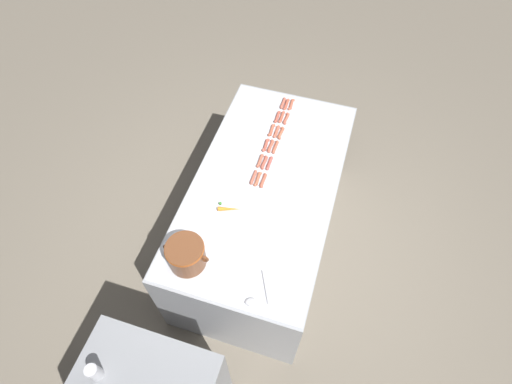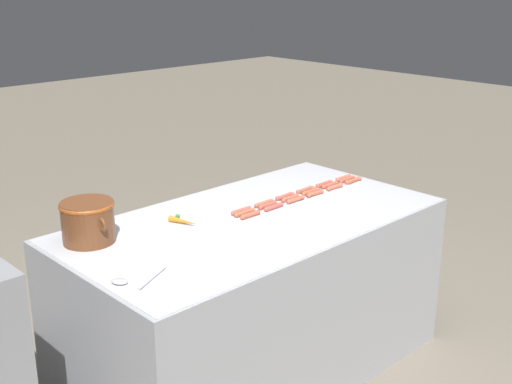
{
  "view_description": "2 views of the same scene",
  "coord_description": "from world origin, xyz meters",
  "px_view_note": "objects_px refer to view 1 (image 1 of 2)",
  "views": [
    {
      "loc": [
        -0.46,
        1.7,
        3.28
      ],
      "look_at": [
        0.03,
        0.15,
        0.94
      ],
      "focal_mm": 28.24,
      "sensor_mm": 36.0,
      "label": 1
    },
    {
      "loc": [
        -2.29,
        2.16,
        2.06
      ],
      "look_at": [
        0.05,
        -0.07,
        0.99
      ],
      "focal_mm": 46.43,
      "sensor_mm": 36.0,
      "label": 2
    }
  ],
  "objects_px": {
    "hot_dog_9": "(271,146)",
    "hot_dog_11": "(258,179)",
    "hot_dog_7": "(282,117)",
    "serving_spoon": "(256,297)",
    "hot_dog_2": "(281,133)",
    "hot_dog_16": "(260,161)",
    "hot_dog_5": "(263,180)",
    "hot_dog_1": "(286,119)",
    "hot_dog_0": "(291,104)",
    "hot_dog_3": "(275,147)",
    "hot_dog_6": "(286,104)",
    "hot_dog_12": "(283,103)",
    "hot_dog_15": "(266,145)",
    "hot_dog_4": "(269,163)",
    "hot_dog_8": "(277,132)",
    "hot_dog_14": "(272,130)",
    "hot_dog_10": "(264,162)",
    "soda_can": "(94,372)",
    "carrot": "(229,209)",
    "hot_dog_13": "(277,117)",
    "bean_pot": "(186,254)",
    "hot_dog_17": "(253,177)"
  },
  "relations": [
    {
      "from": "hot_dog_5",
      "to": "hot_dog_6",
      "type": "distance_m",
      "value": 0.83
    },
    {
      "from": "hot_dog_5",
      "to": "hot_dog_13",
      "type": "relative_size",
      "value": 1.0
    },
    {
      "from": "hot_dog_0",
      "to": "hot_dog_1",
      "type": "bearing_deg",
      "value": 90.67
    },
    {
      "from": "soda_can",
      "to": "hot_dog_3",
      "type": "bearing_deg",
      "value": -102.68
    },
    {
      "from": "hot_dog_13",
      "to": "serving_spoon",
      "type": "height_order",
      "value": "hot_dog_13"
    },
    {
      "from": "hot_dog_9",
      "to": "serving_spoon",
      "type": "relative_size",
      "value": 0.53
    },
    {
      "from": "carrot",
      "to": "hot_dog_16",
      "type": "bearing_deg",
      "value": -99.14
    },
    {
      "from": "hot_dog_3",
      "to": "soda_can",
      "type": "relative_size",
      "value": 1.09
    },
    {
      "from": "hot_dog_12",
      "to": "hot_dog_14",
      "type": "relative_size",
      "value": 1.0
    },
    {
      "from": "hot_dog_11",
      "to": "hot_dog_12",
      "type": "xyz_separation_m",
      "value": [
        0.03,
        -0.84,
        0.0
      ]
    },
    {
      "from": "soda_can",
      "to": "hot_dog_2",
      "type": "bearing_deg",
      "value": -101.78
    },
    {
      "from": "hot_dog_1",
      "to": "hot_dog_15",
      "type": "relative_size",
      "value": 1.0
    },
    {
      "from": "hot_dog_1",
      "to": "hot_dog_7",
      "type": "height_order",
      "value": "same"
    },
    {
      "from": "hot_dog_0",
      "to": "hot_dog_16",
      "type": "distance_m",
      "value": 0.67
    },
    {
      "from": "hot_dog_7",
      "to": "serving_spoon",
      "type": "height_order",
      "value": "hot_dog_7"
    },
    {
      "from": "hot_dog_2",
      "to": "hot_dog_0",
      "type": "bearing_deg",
      "value": -89.66
    },
    {
      "from": "hot_dog_3",
      "to": "hot_dog_5",
      "type": "xyz_separation_m",
      "value": [
        -0.0,
        0.34,
        0.0
      ]
    },
    {
      "from": "serving_spoon",
      "to": "soda_can",
      "type": "height_order",
      "value": "soda_can"
    },
    {
      "from": "hot_dog_3",
      "to": "hot_dog_12",
      "type": "height_order",
      "value": "same"
    },
    {
      "from": "hot_dog_1",
      "to": "soda_can",
      "type": "xyz_separation_m",
      "value": [
        0.43,
        2.22,
        0.2
      ]
    },
    {
      "from": "hot_dog_13",
      "to": "hot_dog_2",
      "type": "bearing_deg",
      "value": 114.55
    },
    {
      "from": "serving_spoon",
      "to": "soda_can",
      "type": "bearing_deg",
      "value": 47.27
    },
    {
      "from": "hot_dog_3",
      "to": "hot_dog_6",
      "type": "bearing_deg",
      "value": -85.3
    },
    {
      "from": "hot_dog_13",
      "to": "bean_pot",
      "type": "relative_size",
      "value": 0.44
    },
    {
      "from": "hot_dog_16",
      "to": "bean_pot",
      "type": "relative_size",
      "value": 0.44
    },
    {
      "from": "hot_dog_5",
      "to": "hot_dog_9",
      "type": "height_order",
      "value": "same"
    },
    {
      "from": "hot_dog_1",
      "to": "hot_dog_3",
      "type": "relative_size",
      "value": 1.0
    },
    {
      "from": "hot_dog_7",
      "to": "hot_dog_12",
      "type": "xyz_separation_m",
      "value": [
        0.03,
        -0.16,
        0.0
      ]
    },
    {
      "from": "hot_dog_4",
      "to": "hot_dog_8",
      "type": "distance_m",
      "value": 0.33
    },
    {
      "from": "hot_dog_3",
      "to": "hot_dog_5",
      "type": "bearing_deg",
      "value": 90.54
    },
    {
      "from": "hot_dog_2",
      "to": "hot_dog_16",
      "type": "xyz_separation_m",
      "value": [
        0.08,
        0.32,
        0.0
      ]
    },
    {
      "from": "hot_dog_4",
      "to": "hot_dog_9",
      "type": "distance_m",
      "value": 0.17
    },
    {
      "from": "soda_can",
      "to": "carrot",
      "type": "bearing_deg",
      "value": -102.4
    },
    {
      "from": "hot_dog_15",
      "to": "hot_dog_16",
      "type": "distance_m",
      "value": 0.16
    },
    {
      "from": "hot_dog_0",
      "to": "hot_dog_9",
      "type": "xyz_separation_m",
      "value": [
        0.04,
        0.5,
        0.0
      ]
    },
    {
      "from": "hot_dog_7",
      "to": "hot_dog_17",
      "type": "distance_m",
      "value": 0.67
    },
    {
      "from": "hot_dog_14",
      "to": "hot_dog_16",
      "type": "xyz_separation_m",
      "value": [
        -0.0,
        0.33,
        0.0
      ]
    },
    {
      "from": "hot_dog_14",
      "to": "soda_can",
      "type": "relative_size",
      "value": 1.09
    },
    {
      "from": "hot_dog_9",
      "to": "hot_dog_11",
      "type": "xyz_separation_m",
      "value": [
        0.0,
        0.34,
        0.0
      ]
    },
    {
      "from": "hot_dog_5",
      "to": "hot_dog_7",
      "type": "height_order",
      "value": "same"
    },
    {
      "from": "hot_dog_2",
      "to": "serving_spoon",
      "type": "distance_m",
      "value": 1.37
    },
    {
      "from": "hot_dog_1",
      "to": "hot_dog_5",
      "type": "height_order",
      "value": "same"
    },
    {
      "from": "hot_dog_11",
      "to": "hot_dog_13",
      "type": "bearing_deg",
      "value": -86.97
    },
    {
      "from": "hot_dog_12",
      "to": "hot_dog_16",
      "type": "distance_m",
      "value": 0.66
    },
    {
      "from": "hot_dog_12",
      "to": "hot_dog_1",
      "type": "bearing_deg",
      "value": 113.79
    },
    {
      "from": "hot_dog_13",
      "to": "hot_dog_14",
      "type": "relative_size",
      "value": 1.0
    },
    {
      "from": "hot_dog_10",
      "to": "hot_dog_14",
      "type": "distance_m",
      "value": 0.34
    },
    {
      "from": "hot_dog_6",
      "to": "hot_dog_13",
      "type": "relative_size",
      "value": 1.0
    },
    {
      "from": "hot_dog_5",
      "to": "hot_dog_9",
      "type": "relative_size",
      "value": 1.0
    },
    {
      "from": "hot_dog_0",
      "to": "hot_dog_10",
      "type": "relative_size",
      "value": 1.0
    }
  ]
}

